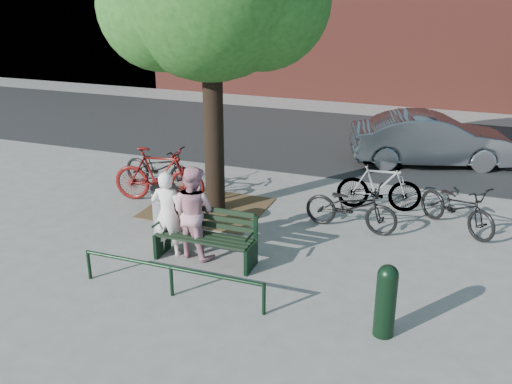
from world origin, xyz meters
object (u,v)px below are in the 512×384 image
at_px(park_bench, 207,234).
at_px(bollard, 386,298).
at_px(bicycle_c, 351,206).
at_px(person_right, 193,212).
at_px(person_left, 167,214).
at_px(litter_bin, 165,213).
at_px(parked_car, 432,139).

distance_m(park_bench, bollard, 3.41).
height_order(park_bench, bicycle_c, park_bench).
bearing_deg(bicycle_c, person_right, 136.84).
xyz_separation_m(park_bench, person_right, (-0.28, 0.07, 0.35)).
xyz_separation_m(person_left, litter_bin, (-0.37, 0.55, -0.26)).
xyz_separation_m(park_bench, bicycle_c, (2.06, 2.12, -0.00)).
relative_size(bicycle_c, parked_car, 0.45).
bearing_deg(litter_bin, parked_car, 56.42).
bearing_deg(litter_bin, person_right, -28.74).
relative_size(park_bench, bollard, 1.64).
xyz_separation_m(person_right, litter_bin, (-0.82, 0.45, -0.31)).
distance_m(person_left, bicycle_c, 3.53).
distance_m(bicycle_c, parked_car, 4.93).
distance_m(litter_bin, parked_car, 7.69).
distance_m(person_left, person_right, 0.46).
height_order(person_left, litter_bin, person_left).
height_order(person_left, person_right, person_right).
relative_size(person_right, bicycle_c, 0.91).
xyz_separation_m(person_right, parked_car, (3.43, 6.85, -0.15)).
relative_size(person_left, person_right, 0.93).
bearing_deg(person_right, parked_car, -105.89).
bearing_deg(parked_car, litter_bin, 129.75).
relative_size(litter_bin, parked_car, 0.25).
height_order(park_bench, parked_car, parked_car).
relative_size(person_right, parked_car, 0.40).
xyz_separation_m(person_left, bollard, (3.92, -1.14, -0.20)).
bearing_deg(bollard, parked_car, 90.34).
relative_size(person_right, bollard, 1.55).
bearing_deg(bicycle_c, person_left, 133.29).
height_order(park_bench, litter_bin, litter_bin).
distance_m(litter_bin, bicycle_c, 3.54).
bearing_deg(person_left, litter_bin, -66.20).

